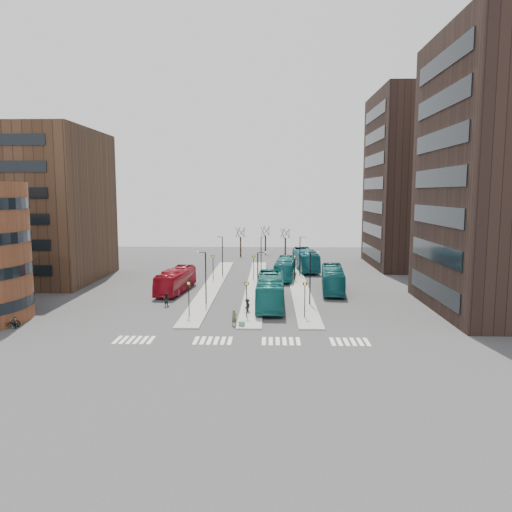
{
  "coord_description": "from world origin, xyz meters",
  "views": [
    {
      "loc": [
        4.03,
        -38.47,
        12.96
      ],
      "look_at": [
        2.23,
        23.8,
        5.0
      ],
      "focal_mm": 35.0,
      "sensor_mm": 36.0,
      "label": 1
    }
  ],
  "objects_px": {
    "teal_bus_a": "(270,291)",
    "commuter_b": "(257,304)",
    "red_bus": "(176,280)",
    "teal_bus_d": "(306,260)",
    "traveller": "(234,318)",
    "commuter_a": "(166,300)",
    "bicycle_near": "(7,325)",
    "bicycle_far": "(9,323)",
    "suitcase": "(242,324)",
    "teal_bus_c": "(333,279)",
    "teal_bus_b": "(285,268)",
    "commuter_c": "(247,306)",
    "bicycle_mid": "(12,322)"
  },
  "relations": [
    {
      "from": "suitcase",
      "to": "teal_bus_b",
      "type": "relative_size",
      "value": 0.05
    },
    {
      "from": "traveller",
      "to": "bicycle_near",
      "type": "bearing_deg",
      "value": 155.38
    },
    {
      "from": "red_bus",
      "to": "traveller",
      "type": "distance_m",
      "value": 18.74
    },
    {
      "from": "bicycle_far",
      "to": "teal_bus_c",
      "type": "bearing_deg",
      "value": -35.78
    },
    {
      "from": "commuter_c",
      "to": "bicycle_far",
      "type": "xyz_separation_m",
      "value": [
        -22.56,
        -6.71,
        -0.31
      ]
    },
    {
      "from": "teal_bus_a",
      "to": "commuter_c",
      "type": "xyz_separation_m",
      "value": [
        -2.48,
        -3.5,
        -0.99
      ]
    },
    {
      "from": "suitcase",
      "to": "teal_bus_c",
      "type": "height_order",
      "value": "teal_bus_c"
    },
    {
      "from": "red_bus",
      "to": "teal_bus_d",
      "type": "height_order",
      "value": "teal_bus_d"
    },
    {
      "from": "commuter_a",
      "to": "traveller",
      "type": "bearing_deg",
      "value": 154.62
    },
    {
      "from": "teal_bus_c",
      "to": "bicycle_near",
      "type": "xyz_separation_m",
      "value": [
        -33.28,
        -19.49,
        -1.15
      ]
    },
    {
      "from": "suitcase",
      "to": "bicycle_mid",
      "type": "xyz_separation_m",
      "value": [
        -22.29,
        -0.48,
        0.22
      ]
    },
    {
      "from": "commuter_a",
      "to": "bicycle_far",
      "type": "bearing_deg",
      "value": 54.52
    },
    {
      "from": "commuter_a",
      "to": "teal_bus_c",
      "type": "bearing_deg",
      "value": -135.97
    },
    {
      "from": "teal_bus_d",
      "to": "bicycle_mid",
      "type": "height_order",
      "value": "teal_bus_d"
    },
    {
      "from": "teal_bus_c",
      "to": "bicycle_far",
      "type": "height_order",
      "value": "teal_bus_c"
    },
    {
      "from": "red_bus",
      "to": "commuter_a",
      "type": "relative_size",
      "value": 6.95
    },
    {
      "from": "commuter_c",
      "to": "bicycle_far",
      "type": "height_order",
      "value": "commuter_c"
    },
    {
      "from": "suitcase",
      "to": "bicycle_far",
      "type": "relative_size",
      "value": 0.33
    },
    {
      "from": "teal_bus_b",
      "to": "commuter_c",
      "type": "bearing_deg",
      "value": -96.81
    },
    {
      "from": "commuter_b",
      "to": "teal_bus_a",
      "type": "bearing_deg",
      "value": -28.39
    },
    {
      "from": "commuter_c",
      "to": "bicycle_near",
      "type": "relative_size",
      "value": 0.9
    },
    {
      "from": "suitcase",
      "to": "teal_bus_a",
      "type": "distance_m",
      "value": 9.82
    },
    {
      "from": "teal_bus_c",
      "to": "teal_bus_d",
      "type": "relative_size",
      "value": 0.92
    },
    {
      "from": "commuter_b",
      "to": "bicycle_far",
      "type": "bearing_deg",
      "value": 107.42
    },
    {
      "from": "red_bus",
      "to": "teal_bus_a",
      "type": "relative_size",
      "value": 0.86
    },
    {
      "from": "red_bus",
      "to": "teal_bus_d",
      "type": "bearing_deg",
      "value": 52.81
    },
    {
      "from": "teal_bus_d",
      "to": "commuter_a",
      "type": "relative_size",
      "value": 7.91
    },
    {
      "from": "teal_bus_c",
      "to": "commuter_b",
      "type": "bearing_deg",
      "value": -124.76
    },
    {
      "from": "teal_bus_a",
      "to": "commuter_b",
      "type": "distance_m",
      "value": 3.2
    },
    {
      "from": "commuter_c",
      "to": "bicycle_far",
      "type": "relative_size",
      "value": 0.87
    },
    {
      "from": "teal_bus_d",
      "to": "commuter_b",
      "type": "bearing_deg",
      "value": -108.59
    },
    {
      "from": "traveller",
      "to": "commuter_a",
      "type": "relative_size",
      "value": 1.01
    },
    {
      "from": "teal_bus_d",
      "to": "commuter_a",
      "type": "bearing_deg",
      "value": -127.49
    },
    {
      "from": "teal_bus_c",
      "to": "bicycle_mid",
      "type": "distance_m",
      "value": 38.18
    },
    {
      "from": "teal_bus_a",
      "to": "commuter_b",
      "type": "relative_size",
      "value": 8.3
    },
    {
      "from": "red_bus",
      "to": "commuter_b",
      "type": "height_order",
      "value": "red_bus"
    },
    {
      "from": "traveller",
      "to": "commuter_a",
      "type": "distance_m",
      "value": 11.65
    },
    {
      "from": "teal_bus_c",
      "to": "bicycle_mid",
      "type": "bearing_deg",
      "value": -145.56
    },
    {
      "from": "red_bus",
      "to": "commuter_a",
      "type": "distance_m",
      "value": 8.46
    },
    {
      "from": "bicycle_near",
      "to": "bicycle_far",
      "type": "height_order",
      "value": "bicycle_far"
    },
    {
      "from": "red_bus",
      "to": "bicycle_far",
      "type": "height_order",
      "value": "red_bus"
    },
    {
      "from": "red_bus",
      "to": "commuter_c",
      "type": "relative_size",
      "value": 6.99
    },
    {
      "from": "teal_bus_c",
      "to": "bicycle_near",
      "type": "relative_size",
      "value": 6.57
    },
    {
      "from": "bicycle_far",
      "to": "bicycle_near",
      "type": "bearing_deg",
      "value": -155.63
    },
    {
      "from": "teal_bus_b",
      "to": "commuter_a",
      "type": "xyz_separation_m",
      "value": [
        -14.11,
        -19.07,
        -0.77
      ]
    },
    {
      "from": "suitcase",
      "to": "teal_bus_b",
      "type": "height_order",
      "value": "teal_bus_b"
    },
    {
      "from": "suitcase",
      "to": "traveller",
      "type": "height_order",
      "value": "traveller"
    },
    {
      "from": "teal_bus_b",
      "to": "bicycle_mid",
      "type": "distance_m",
      "value": 39.25
    },
    {
      "from": "teal_bus_c",
      "to": "bicycle_mid",
      "type": "height_order",
      "value": "teal_bus_c"
    },
    {
      "from": "red_bus",
      "to": "commuter_a",
      "type": "height_order",
      "value": "red_bus"
    }
  ]
}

